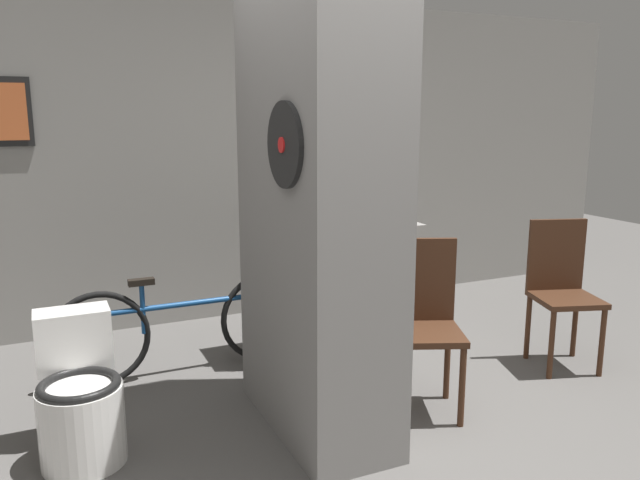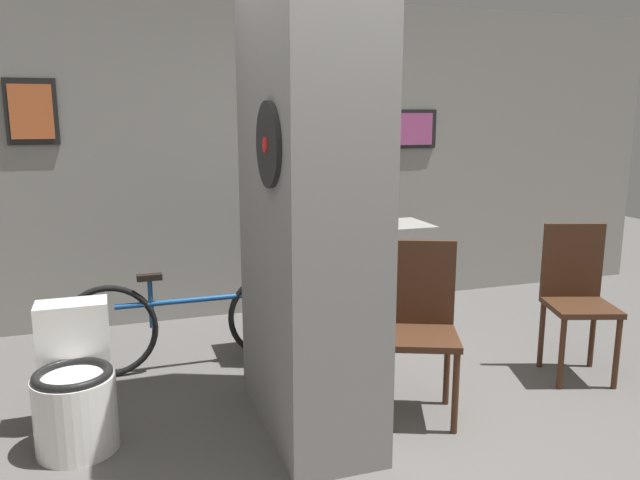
# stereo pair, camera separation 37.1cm
# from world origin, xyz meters

# --- Properties ---
(ground_plane) EXTENTS (14.00, 14.00, 0.00)m
(ground_plane) POSITION_xyz_m (0.00, 0.00, 0.00)
(ground_plane) COLOR #5B5956
(wall_back) EXTENTS (8.00, 0.09, 2.60)m
(wall_back) POSITION_xyz_m (-0.00, 2.63, 1.30)
(wall_back) COLOR gray
(wall_back) RESTS_ON ground_plane
(pillar_center) EXTENTS (0.53, 1.12, 2.60)m
(pillar_center) POSITION_xyz_m (-0.12, 0.56, 1.30)
(pillar_center) COLOR gray
(pillar_center) RESTS_ON ground_plane
(counter_shelf) EXTENTS (1.25, 0.44, 0.90)m
(counter_shelf) POSITION_xyz_m (0.48, 1.58, 0.45)
(counter_shelf) COLOR gray
(counter_shelf) RESTS_ON ground_plane
(toilet) EXTENTS (0.41, 0.57, 0.71)m
(toilet) POSITION_xyz_m (-1.32, 0.74, 0.30)
(toilet) COLOR white
(toilet) RESTS_ON ground_plane
(chair_near_pillar) EXTENTS (0.52, 0.52, 0.99)m
(chair_near_pillar) POSITION_xyz_m (0.52, 0.51, 0.55)
(chair_near_pillar) COLOR #422616
(chair_near_pillar) RESTS_ON ground_plane
(chair_by_doorway) EXTENTS (0.50, 0.50, 0.99)m
(chair_by_doorway) POSITION_xyz_m (1.74, 0.67, 0.55)
(chair_by_doorway) COLOR #422616
(chair_by_doorway) RESTS_ON ground_plane
(bicycle) EXTENTS (1.70, 0.42, 0.67)m
(bicycle) POSITION_xyz_m (-0.61, 1.56, 0.33)
(bicycle) COLOR black
(bicycle) RESTS_ON ground_plane
(bottle_tall) EXTENTS (0.08, 0.08, 0.31)m
(bottle_tall) POSITION_xyz_m (0.62, 1.58, 1.01)
(bottle_tall) COLOR #19598C
(bottle_tall) RESTS_ON counter_shelf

